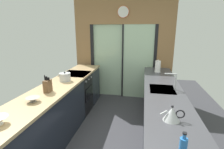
{
  "coord_description": "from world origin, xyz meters",
  "views": [
    {
      "loc": [
        0.56,
        -2.23,
        1.88
      ],
      "look_at": [
        -0.04,
        0.99,
        1.01
      ],
      "focal_mm": 27.44,
      "sensor_mm": 36.0,
      "label": 1
    }
  ],
  "objects": [
    {
      "name": "back_wall_unit",
      "position": [
        0.0,
        2.4,
        1.52
      ],
      "size": [
        2.64,
        0.12,
        2.7
      ],
      "color": "olive",
      "rests_on": "ground_plane"
    },
    {
      "name": "kettle",
      "position": [
        0.89,
        -0.47,
        1.0
      ],
      "size": [
        0.26,
        0.18,
        0.18
      ],
      "color": "#B7BABC",
      "rests_on": "right_counter_run"
    },
    {
      "name": "knife_block",
      "position": [
        -0.89,
        0.07,
        1.02
      ],
      "size": [
        0.09,
        0.14,
        0.27
      ],
      "color": "brown",
      "rests_on": "left_counter_run"
    },
    {
      "name": "soap_bottle",
      "position": [
        0.89,
        -1.04,
        1.01
      ],
      "size": [
        0.06,
        0.06,
        0.22
      ],
      "color": "#286BB7",
      "rests_on": "right_counter_run"
    },
    {
      "name": "oven_range",
      "position": [
        -0.91,
        1.25,
        0.46
      ],
      "size": [
        0.6,
        0.6,
        0.92
      ],
      "color": "black",
      "rests_on": "ground_plane"
    },
    {
      "name": "sink_faucet",
      "position": [
        1.06,
        0.55,
        1.1
      ],
      "size": [
        0.19,
        0.02,
        0.27
      ],
      "color": "#B7BABC",
      "rests_on": "right_counter_run"
    },
    {
      "name": "left_counter_run",
      "position": [
        -0.91,
        0.13,
        0.47
      ],
      "size": [
        0.62,
        3.8,
        0.92
      ],
      "color": "#1E232D",
      "rests_on": "ground_plane"
    },
    {
      "name": "right_counter_run",
      "position": [
        0.91,
        0.3,
        0.46
      ],
      "size": [
        0.62,
        3.8,
        0.92
      ],
      "color": "#1E232D",
      "rests_on": "ground_plane"
    },
    {
      "name": "stock_pot",
      "position": [
        -0.89,
        0.68,
        1.0
      ],
      "size": [
        0.21,
        0.21,
        0.18
      ],
      "color": "#B7BABC",
      "rests_on": "left_counter_run"
    },
    {
      "name": "mixing_bowl_far",
      "position": [
        -0.89,
        -0.31,
        0.96
      ],
      "size": [
        0.19,
        0.19,
        0.06
      ],
      "color": "gray",
      "rests_on": "left_counter_run"
    },
    {
      "name": "paper_towel_roll",
      "position": [
        0.89,
        1.7,
        1.05
      ],
      "size": [
        0.14,
        0.14,
        0.29
      ],
      "color": "#B7BABC",
      "rests_on": "right_counter_run"
    },
    {
      "name": "ground_plane",
      "position": [
        0.0,
        0.6,
        -0.01
      ],
      "size": [
        5.04,
        7.6,
        0.02
      ],
      "primitive_type": "cube",
      "color": "#38383D"
    }
  ]
}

